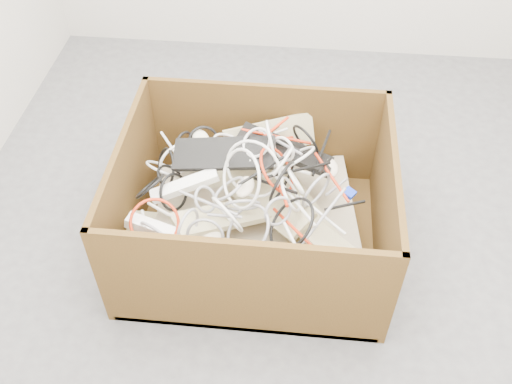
# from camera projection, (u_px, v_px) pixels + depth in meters

# --- Properties ---
(ground) EXTENTS (3.00, 3.00, 0.00)m
(ground) POSITION_uv_depth(u_px,v_px,m) (284.00, 225.00, 2.63)
(ground) COLOR #4A4A4C
(ground) RESTS_ON ground
(cardboard_box) EXTENTS (1.08, 0.90, 0.54)m
(cardboard_box) POSITION_uv_depth(u_px,v_px,m) (252.00, 221.00, 2.46)
(cardboard_box) COLOR #3B260E
(cardboard_box) RESTS_ON ground
(keyboard_pile) EXTENTS (1.03, 0.89, 0.38)m
(keyboard_pile) POSITION_uv_depth(u_px,v_px,m) (254.00, 196.00, 2.36)
(keyboard_pile) COLOR #C9C08E
(keyboard_pile) RESTS_ON cardboard_box
(mice_scatter) EXTENTS (0.68, 0.65, 0.17)m
(mice_scatter) POSITION_uv_depth(u_px,v_px,m) (247.00, 194.00, 2.28)
(mice_scatter) COLOR beige
(mice_scatter) RESTS_ON keyboard_pile
(power_strip_left) EXTENTS (0.28, 0.14, 0.11)m
(power_strip_left) POSITION_uv_depth(u_px,v_px,m) (185.00, 185.00, 2.28)
(power_strip_left) COLOR white
(power_strip_left) RESTS_ON keyboard_pile
(power_strip_right) EXTENTS (0.28, 0.11, 0.09)m
(power_strip_right) POSITION_uv_depth(u_px,v_px,m) (161.00, 231.00, 2.15)
(power_strip_right) COLOR white
(power_strip_right) RESTS_ON keyboard_pile
(vga_plug) EXTENTS (0.06, 0.06, 0.03)m
(vga_plug) POSITION_uv_depth(u_px,v_px,m) (349.00, 193.00, 2.29)
(vga_plug) COLOR #0D2AC7
(vga_plug) RESTS_ON keyboard_pile
(cable_tangle) EXTENTS (0.96, 0.75, 0.42)m
(cable_tangle) POSITION_uv_depth(u_px,v_px,m) (238.00, 182.00, 2.24)
(cable_tangle) COLOR silver
(cable_tangle) RESTS_ON keyboard_pile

